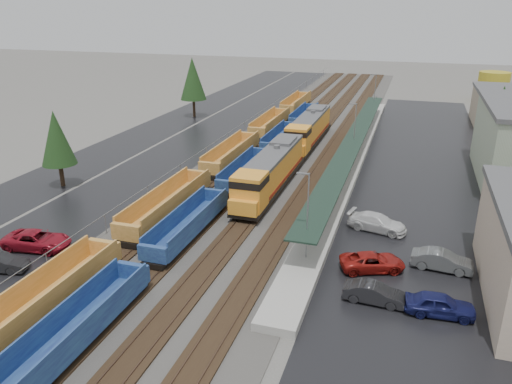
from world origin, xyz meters
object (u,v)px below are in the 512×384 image
locomotive_trail (309,130)px  parked_car_east_d (440,305)px  parked_car_east_b (372,262)px  parked_car_west_c (37,240)px  storage_tank (493,87)px  parked_car_east_c (377,223)px  well_string_yellow (204,176)px  well_string_blue (221,194)px  parked_car_east_e (442,261)px  parked_car_east_a (374,293)px  locomotive_lead (270,172)px

locomotive_trail → parked_car_east_d: bearing=-66.2°
parked_car_east_d → parked_car_east_b: bearing=41.6°
parked_car_west_c → storage_tank: bearing=-35.2°
storage_tank → parked_car_east_d: (-12.81, -87.73, -2.42)m
parked_car_east_c → well_string_yellow: bearing=84.6°
well_string_blue → parked_car_east_d: 26.21m
well_string_blue → parked_car_east_e: size_ratio=19.98×
locomotive_trail → well_string_yellow: 22.63m
parked_car_east_b → parked_car_east_c: size_ratio=0.94×
well_string_yellow → parked_car_east_a: (21.38, -19.08, -0.50)m
well_string_blue → parked_car_east_d: (21.84, -14.50, -0.34)m
locomotive_lead → parked_car_east_a: 23.48m
locomotive_trail → parked_car_east_c: size_ratio=3.74×
parked_car_east_b → parked_car_east_c: bearing=-19.2°
locomotive_lead → parked_car_east_d: locomotive_lead is taller
locomotive_lead → parked_car_east_c: size_ratio=3.74×
storage_tank → locomotive_lead: bearing=-114.2°
locomotive_lead → parked_car_east_e: size_ratio=4.30×
well_string_blue → parked_car_east_e: bearing=-19.3°
locomotive_lead → well_string_yellow: locomotive_lead is taller
locomotive_lead → parked_car_east_c: locomotive_lead is taller
parked_car_west_c → parked_car_east_e: 34.45m
parked_car_east_a → parked_car_east_e: (4.79, 6.51, 0.06)m
locomotive_lead → parked_car_west_c: size_ratio=3.53×
parked_car_east_b → parked_car_east_c: (-0.27, 7.78, 0.08)m
well_string_yellow → parked_car_west_c: 20.89m
well_string_blue → parked_car_east_c: (16.55, -1.76, -0.34)m
locomotive_trail → parked_car_east_e: bearing=-61.7°
well_string_blue → parked_car_west_c: size_ratio=16.40×
well_string_yellow → parked_car_east_e: 29.04m
parked_car_east_a → well_string_yellow: bearing=51.1°
parked_car_east_e → well_string_yellow: bearing=69.3°
parked_car_east_a → storage_tank: bearing=-8.3°
well_string_yellow → parked_car_east_d: (25.84, -19.31, -0.43)m
well_string_yellow → parked_car_east_b: well_string_yellow is taller
locomotive_lead → well_string_blue: (-4.00, -4.94, -1.35)m
locomotive_trail → parked_car_east_b: locomotive_trail is taller
parked_car_east_b → locomotive_lead: bearing=20.3°
well_string_yellow → locomotive_lead: bearing=0.9°
well_string_blue → parked_car_east_a: (17.38, -14.27, -0.42)m
storage_tank → parked_car_east_d: bearing=-98.3°
parked_car_east_e → locomotive_trail: bearing=33.3°
locomotive_lead → well_string_blue: bearing=-129.0°
locomotive_trail → well_string_blue: size_ratio=0.22×
storage_tank → parked_car_west_c: 99.33m
parked_car_east_d → locomotive_lead: bearing=38.8°
locomotive_lead → well_string_blue: locomotive_lead is taller
well_string_blue → storage_tank: bearing=64.7°
well_string_yellow → parked_car_east_b: (20.82, -14.35, -0.51)m
parked_car_east_b → locomotive_trail: bearing=-1.3°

